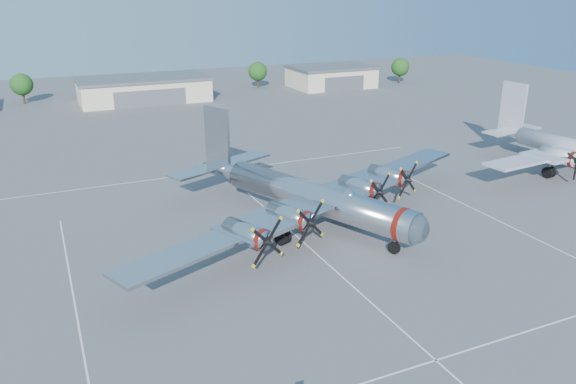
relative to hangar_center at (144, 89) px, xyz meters
name	(u,v)px	position (x,y,z in m)	size (l,w,h in m)	color
ground	(299,238)	(0.00, -81.96, -2.71)	(260.00, 260.00, 0.00)	#515153
parking_lines	(306,245)	(0.00, -83.71, -2.71)	(60.00, 50.08, 0.01)	silver
hangar_center	(144,89)	(0.00, 0.00, 0.00)	(28.60, 14.60, 5.40)	beige
hangar_east	(331,76)	(48.00, 0.00, 0.00)	(20.60, 14.60, 5.40)	beige
tree_west	(22,85)	(-25.00, 8.04, 1.51)	(4.80, 4.80, 6.64)	#382619
tree_east	(258,71)	(30.00, 6.04, 1.51)	(4.80, 4.80, 6.64)	#382619
tree_far_east	(400,67)	(68.00, -1.96, 1.51)	(4.80, 4.80, 6.64)	#382619
main_bomber_b29	(305,222)	(2.39, -78.35, -2.71)	(48.70, 33.31, 10.77)	silver
twin_engine_east	(564,169)	(44.26, -76.17, -2.71)	(34.24, 24.62, 10.86)	silver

